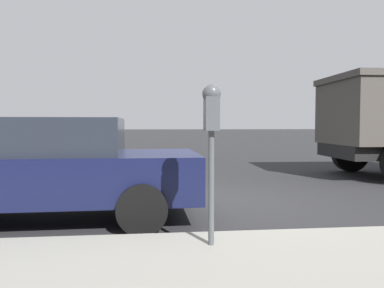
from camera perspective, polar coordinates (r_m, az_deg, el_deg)
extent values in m
plane|color=#2B2B2D|center=(6.63, 2.03, -9.03)|extent=(220.00, 220.00, 0.00)
cylinder|color=#4C5156|center=(3.85, 2.95, -6.71)|extent=(0.06, 0.06, 1.17)
cube|color=#4C5156|center=(3.80, 2.98, 4.62)|extent=(0.20, 0.14, 0.34)
sphere|color=#4C5156|center=(3.81, 2.99, 7.67)|extent=(0.19, 0.19, 0.19)
cube|color=gold|center=(3.90, 2.73, 3.95)|extent=(0.01, 0.11, 0.12)
cube|color=black|center=(3.91, 2.74, 5.70)|extent=(0.01, 0.10, 0.08)
cube|color=#14193D|center=(5.76, -20.76, -4.57)|extent=(1.87, 4.25, 0.64)
cube|color=#232833|center=(5.76, -22.49, 1.13)|extent=(1.62, 2.39, 0.51)
cylinder|color=black|center=(6.54, -7.51, -6.37)|extent=(0.23, 0.64, 0.64)
cylinder|color=black|center=(4.77, -7.63, -9.84)|extent=(0.23, 0.64, 0.64)
cylinder|color=black|center=(12.02, 22.97, -1.38)|extent=(0.33, 1.05, 1.04)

